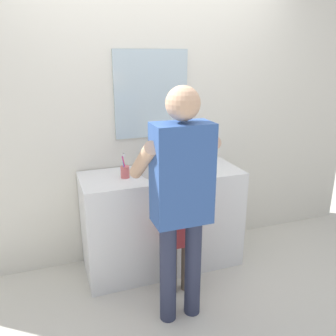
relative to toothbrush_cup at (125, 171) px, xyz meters
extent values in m
plane|color=silver|center=(0.32, -0.28, -0.93)|extent=(14.00, 14.00, 0.00)
cube|color=silver|center=(0.32, 0.34, 0.42)|extent=(4.40, 0.08, 2.70)
cube|color=silver|center=(0.32, 0.29, 0.57)|extent=(0.65, 0.02, 0.74)
cube|color=white|center=(0.32, 0.02, -0.49)|extent=(1.35, 0.54, 0.88)
cylinder|color=silver|center=(0.32, 0.00, 0.00)|extent=(0.37, 0.37, 0.11)
cylinder|color=#B1B1AD|center=(0.32, 0.00, 0.01)|extent=(0.30, 0.30, 0.09)
cylinder|color=#B7BABF|center=(0.32, 0.23, 0.04)|extent=(0.03, 0.03, 0.18)
cylinder|color=#B7BABF|center=(0.32, 0.17, 0.12)|extent=(0.02, 0.12, 0.02)
cylinder|color=#B7BABF|center=(0.25, 0.23, -0.03)|extent=(0.04, 0.04, 0.05)
cylinder|color=#B7BABF|center=(0.39, 0.23, -0.03)|extent=(0.04, 0.04, 0.05)
cylinder|color=#D86666|center=(0.00, 0.00, -0.01)|extent=(0.07, 0.07, 0.09)
cylinder|color=#E5387F|center=(0.00, -0.01, 0.05)|extent=(0.04, 0.02, 0.17)
cube|color=white|center=(0.00, -0.01, 0.14)|extent=(0.01, 0.02, 0.02)
cylinder|color=blue|center=(-0.01, -0.01, 0.05)|extent=(0.03, 0.02, 0.17)
cube|color=white|center=(-0.01, -0.01, 0.14)|extent=(0.01, 0.02, 0.02)
cylinder|color=#66B2D1|center=(0.61, 0.10, 0.01)|extent=(0.06, 0.06, 0.13)
cylinder|color=#2D2D2D|center=(0.61, 0.10, 0.09)|extent=(0.02, 0.02, 0.04)
cylinder|color=#6B5B4C|center=(0.27, -0.39, -0.72)|extent=(0.06, 0.06, 0.42)
cylinder|color=#6B5B4C|center=(0.37, -0.39, -0.72)|extent=(0.06, 0.06, 0.42)
cube|color=#B7383D|center=(0.32, -0.39, -0.33)|extent=(0.21, 0.12, 0.36)
sphere|color=#D8A884|center=(0.32, -0.39, -0.08)|extent=(0.12, 0.12, 0.12)
cylinder|color=#D8A884|center=(0.20, -0.30, -0.30)|extent=(0.05, 0.25, 0.20)
cylinder|color=#D8A884|center=(0.43, -0.30, -0.30)|extent=(0.05, 0.25, 0.20)
cylinder|color=#2D334C|center=(0.13, -0.65, -0.55)|extent=(0.12, 0.12, 0.76)
cylinder|color=#2D334C|center=(0.32, -0.65, -0.55)|extent=(0.12, 0.12, 0.76)
cube|color=#33569E|center=(0.23, -0.65, 0.16)|extent=(0.38, 0.22, 0.66)
sphere|color=#D8A884|center=(0.23, -0.65, 0.61)|extent=(0.22, 0.22, 0.22)
cylinder|color=#D8A884|center=(0.02, -0.48, 0.22)|extent=(0.09, 0.46, 0.36)
cylinder|color=#D8A884|center=(0.44, -0.48, 0.22)|extent=(0.09, 0.46, 0.36)
cylinder|color=orange|center=(0.44, -0.31, 0.05)|extent=(0.01, 0.14, 0.03)
cube|color=white|center=(0.44, -0.23, 0.06)|extent=(0.01, 0.02, 0.02)
camera|label=1|loc=(-0.57, -2.60, 0.89)|focal=37.18mm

